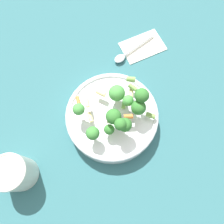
{
  "coord_description": "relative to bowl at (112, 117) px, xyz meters",
  "views": [
    {
      "loc": [
        0.15,
        -0.1,
        0.6
      ],
      "look_at": [
        0.0,
        0.0,
        0.07
      ],
      "focal_mm": 35.0,
      "sensor_mm": 36.0,
      "label": 1
    }
  ],
  "objects": [
    {
      "name": "ground_plane",
      "position": [
        0.0,
        0.0,
        -0.03
      ],
      "size": [
        3.0,
        3.0,
        0.0
      ],
      "primitive_type": "plane",
      "color": "#2D6066"
    },
    {
      "name": "bowl",
      "position": [
        0.0,
        0.0,
        0.0
      ],
      "size": [
        0.25,
        0.25,
        0.05
      ],
      "color": "silver",
      "rests_on": "ground_plane"
    },
    {
      "name": "pasta_salad",
      "position": [
        0.01,
        0.01,
        0.07
      ],
      "size": [
        0.17,
        0.19,
        0.09
      ],
      "color": "#8CB766",
      "rests_on": "bowl"
    },
    {
      "name": "cup",
      "position": [
        -0.01,
        -0.28,
        0.02
      ],
      "size": [
        0.09,
        0.09,
        0.1
      ],
      "color": "silver",
      "rests_on": "ground_plane"
    },
    {
      "name": "napkin",
      "position": [
        -0.15,
        0.22,
        -0.03
      ],
      "size": [
        0.11,
        0.15,
        0.01
      ],
      "color": "white",
      "rests_on": "ground_plane"
    },
    {
      "name": "spoon",
      "position": [
        -0.15,
        0.16,
        -0.02
      ],
      "size": [
        0.03,
        0.16,
        0.01
      ],
      "rotation": [
        0.0,
        0.0,
        11.06
      ],
      "color": "silver",
      "rests_on": "napkin"
    }
  ]
}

